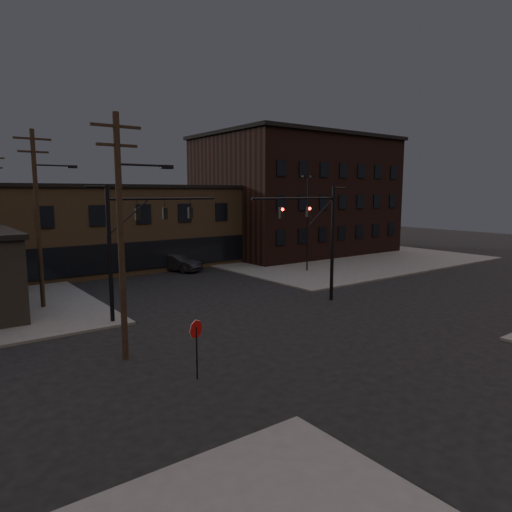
# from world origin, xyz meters

# --- Properties ---
(ground) EXTENTS (140.00, 140.00, 0.00)m
(ground) POSITION_xyz_m (0.00, 0.00, 0.00)
(ground) COLOR black
(ground) RESTS_ON ground
(sidewalk_ne) EXTENTS (30.00, 30.00, 0.15)m
(sidewalk_ne) POSITION_xyz_m (22.00, 22.00, 0.07)
(sidewalk_ne) COLOR #474744
(sidewalk_ne) RESTS_ON ground
(building_row) EXTENTS (40.00, 12.00, 8.00)m
(building_row) POSITION_xyz_m (0.00, 28.00, 4.00)
(building_row) COLOR brown
(building_row) RESTS_ON ground
(building_right) EXTENTS (22.00, 16.00, 14.00)m
(building_right) POSITION_xyz_m (22.00, 26.00, 7.00)
(building_right) COLOR black
(building_right) RESTS_ON ground
(traffic_signal_near) EXTENTS (7.12, 0.24, 8.00)m
(traffic_signal_near) POSITION_xyz_m (5.36, 4.50, 4.93)
(traffic_signal_near) COLOR black
(traffic_signal_near) RESTS_ON ground
(traffic_signal_far) EXTENTS (7.12, 0.24, 8.00)m
(traffic_signal_far) POSITION_xyz_m (-6.72, 8.00, 5.01)
(traffic_signal_far) COLOR black
(traffic_signal_far) RESTS_ON ground
(stop_sign) EXTENTS (0.72, 0.33, 2.48)m
(stop_sign) POSITION_xyz_m (-8.00, -1.99, 1.84)
(stop_sign) COLOR black
(stop_sign) RESTS_ON ground
(utility_pole_near) EXTENTS (3.70, 0.28, 11.00)m
(utility_pole_near) POSITION_xyz_m (-9.43, 2.00, 5.87)
(utility_pole_near) COLOR black
(utility_pole_near) RESTS_ON ground
(utility_pole_mid) EXTENTS (3.70, 0.28, 11.50)m
(utility_pole_mid) POSITION_xyz_m (-10.44, 14.00, 6.13)
(utility_pole_mid) COLOR black
(utility_pole_mid) RESTS_ON ground
(lot_light_a) EXTENTS (1.50, 0.28, 9.14)m
(lot_light_a) POSITION_xyz_m (13.00, 14.00, 5.51)
(lot_light_a) COLOR black
(lot_light_a) RESTS_ON ground
(lot_light_b) EXTENTS (1.50, 0.28, 9.14)m
(lot_light_b) POSITION_xyz_m (19.00, 19.00, 5.51)
(lot_light_b) COLOR black
(lot_light_b) RESTS_ON ground
(parked_car_lot_a) EXTENTS (4.34, 2.77, 1.38)m
(parked_car_lot_a) POSITION_xyz_m (14.98, 19.94, 0.84)
(parked_car_lot_a) COLOR black
(parked_car_lot_a) RESTS_ON sidewalk_ne
(parked_car_lot_b) EXTENTS (5.38, 3.08, 1.47)m
(parked_car_lot_b) POSITION_xyz_m (19.32, 21.28, 0.88)
(parked_car_lot_b) COLOR #BABABD
(parked_car_lot_b) RESTS_ON sidewalk_ne
(car_crossing) EXTENTS (3.55, 5.33, 1.66)m
(car_crossing) POSITION_xyz_m (3.18, 21.82, 0.83)
(car_crossing) COLOR black
(car_crossing) RESTS_ON ground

